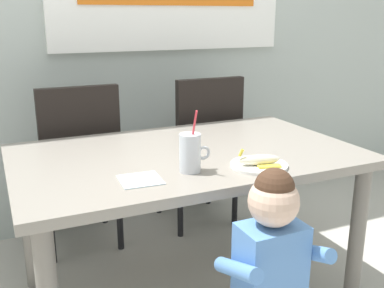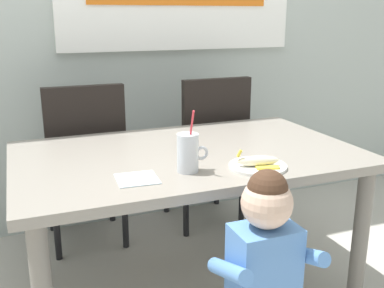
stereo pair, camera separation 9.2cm
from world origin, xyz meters
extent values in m
cube|color=gray|center=(0.00, 0.00, 0.70)|extent=(1.50, 0.93, 0.04)
cylinder|color=slate|center=(0.67, -0.39, 0.34)|extent=(0.07, 0.07, 0.68)
cylinder|color=slate|center=(-0.67, 0.39, 0.34)|extent=(0.07, 0.07, 0.68)
cylinder|color=slate|center=(0.67, 0.39, 0.34)|extent=(0.07, 0.07, 0.68)
cube|color=black|center=(-0.36, 0.75, 0.45)|extent=(0.44, 0.44, 0.06)
cube|color=black|center=(-0.36, 0.55, 0.72)|extent=(0.42, 0.05, 0.48)
cylinder|color=black|center=(-0.17, 0.94, 0.21)|extent=(0.04, 0.04, 0.42)
cylinder|color=black|center=(-0.55, 0.94, 0.21)|extent=(0.04, 0.04, 0.42)
cylinder|color=black|center=(-0.17, 0.56, 0.21)|extent=(0.04, 0.04, 0.42)
cylinder|color=black|center=(-0.55, 0.56, 0.21)|extent=(0.04, 0.04, 0.42)
cube|color=black|center=(0.39, 0.75, 0.45)|extent=(0.44, 0.44, 0.06)
cube|color=black|center=(0.39, 0.55, 0.72)|extent=(0.42, 0.05, 0.48)
cylinder|color=black|center=(0.58, 0.94, 0.21)|extent=(0.04, 0.04, 0.42)
cylinder|color=black|center=(0.20, 0.94, 0.21)|extent=(0.04, 0.04, 0.42)
cylinder|color=black|center=(0.58, 0.56, 0.21)|extent=(0.04, 0.04, 0.42)
cylinder|color=black|center=(0.20, 0.56, 0.21)|extent=(0.04, 0.04, 0.42)
cube|color=#598CD1|center=(0.03, -0.63, 0.49)|extent=(0.22, 0.15, 0.30)
sphere|color=beige|center=(0.03, -0.63, 0.72)|extent=(0.17, 0.17, 0.17)
sphere|color=#472D1E|center=(0.03, -0.63, 0.77)|extent=(0.13, 0.13, 0.13)
cylinder|color=#598CD1|center=(-0.11, -0.65, 0.52)|extent=(0.05, 0.24, 0.13)
cylinder|color=#598CD1|center=(0.17, -0.65, 0.52)|extent=(0.05, 0.24, 0.13)
cylinder|color=silver|center=(-0.10, -0.25, 0.80)|extent=(0.08, 0.08, 0.15)
cylinder|color=beige|center=(-0.10, -0.25, 0.77)|extent=(0.07, 0.07, 0.08)
torus|color=silver|center=(-0.04, -0.25, 0.79)|extent=(0.06, 0.01, 0.06)
cylinder|color=#E5333F|center=(-0.09, -0.26, 0.87)|extent=(0.01, 0.08, 0.21)
cylinder|color=white|center=(0.18, -0.31, 0.73)|extent=(0.23, 0.23, 0.01)
ellipsoid|color=#F4EAC6|center=(0.17, -0.32, 0.76)|extent=(0.18, 0.09, 0.04)
cube|color=yellow|center=(0.19, -0.37, 0.74)|extent=(0.10, 0.05, 0.01)
cube|color=yellow|center=(0.20, -0.29, 0.74)|extent=(0.10, 0.05, 0.01)
cylinder|color=yellow|center=(0.10, -0.31, 0.79)|extent=(0.03, 0.02, 0.03)
cube|color=silver|center=(-0.30, -0.26, 0.73)|extent=(0.16, 0.16, 0.00)
camera|label=1|loc=(-0.77, -1.75, 1.31)|focal=42.09mm
camera|label=2|loc=(-0.69, -1.79, 1.31)|focal=42.09mm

